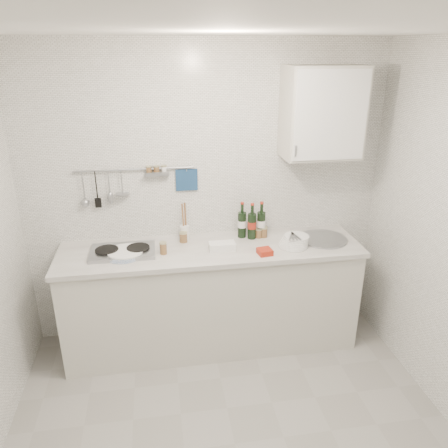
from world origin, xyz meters
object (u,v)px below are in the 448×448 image
at_px(wall_cabinet, 322,113).
at_px(wine_bottles, 252,220).
at_px(utensil_crock, 185,230).
at_px(plate_stack_hob, 124,253).
at_px(plate_stack_sink, 295,241).

distance_m(wall_cabinet, wine_bottles, 1.03).
height_order(wine_bottles, utensil_crock, utensil_crock).
relative_size(plate_stack_hob, wine_bottles, 0.96).
bearing_deg(utensil_crock, plate_stack_sink, -17.97).
bearing_deg(wine_bottles, wall_cabinet, -2.74).
bearing_deg(wine_bottles, plate_stack_hob, -169.68).
distance_m(plate_stack_sink, wine_bottles, 0.40).
bearing_deg(plate_stack_hob, utensil_crock, 26.81).
xyz_separation_m(plate_stack_sink, utensil_crock, (-0.87, 0.28, 0.04)).
relative_size(plate_stack_sink, wine_bottles, 0.81).
relative_size(wall_cabinet, plate_stack_sink, 2.78).
distance_m(wine_bottles, utensil_crock, 0.57).
xyz_separation_m(wine_bottles, utensil_crock, (-0.56, 0.06, -0.08)).
relative_size(wall_cabinet, utensil_crock, 2.14).
xyz_separation_m(plate_stack_hob, wine_bottles, (1.05, 0.19, 0.14)).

